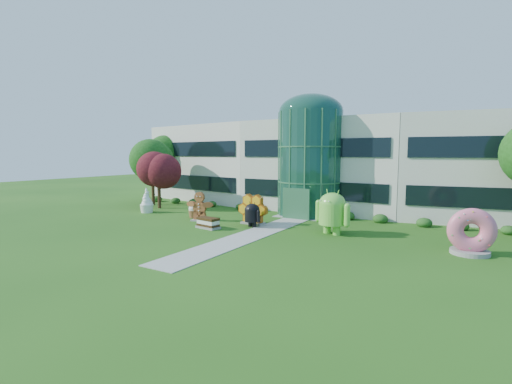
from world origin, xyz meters
The scene contains 14 objects.
ground centered at (0.00, 0.00, 0.00)m, with size 140.00×140.00×0.00m, color #215114.
building centered at (0.00, 18.00, 4.65)m, with size 46.00×15.00×9.30m, color beige, non-canonical shape.
atrium centered at (0.00, 12.00, 4.90)m, with size 6.00×6.00×9.80m, color #194738.
walkway centered at (0.00, 2.00, 0.02)m, with size 2.40×20.00×0.04m, color #9E9E93.
tree_red centered at (-15.50, 7.50, 3.00)m, with size 4.00×4.00×6.00m, color #3F0C14, non-canonical shape.
trees_backdrop centered at (0.00, 13.00, 4.20)m, with size 52.00×8.00×8.40m, color #174010, non-canonical shape.
android_green centered at (4.85, 4.76, 1.80)m, with size 3.18×2.12×3.61m, color #6FCB41, non-canonical shape.
android_black centered at (-1.51, 3.92, 1.12)m, with size 1.97×1.32×2.23m, color black, non-canonical shape.
donut centered at (13.67, 3.70, 1.39)m, with size 2.68×1.29×2.79m, color #DE546F, non-canonical shape.
gingerbread centered at (-6.92, 3.91, 1.29)m, with size 2.79×1.07×2.58m, color maroon, non-canonical shape.
ice_cream_sandwich centered at (-4.23, 1.68, 0.44)m, with size 1.95×0.98×0.87m, color black, non-canonical shape.
honeycomb centered at (-2.13, 5.04, 1.13)m, with size 2.88×1.03×2.26m, color yellow, non-canonical shape.
froyo centered at (-14.41, 4.72, 1.23)m, with size 1.43×1.43×2.46m, color white, non-canonical shape.
cupcake centered at (-8.35, 4.86, 0.68)m, with size 1.13×1.13×1.35m, color white, non-canonical shape.
Camera 1 is at (13.89, -21.03, 5.92)m, focal length 26.00 mm.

